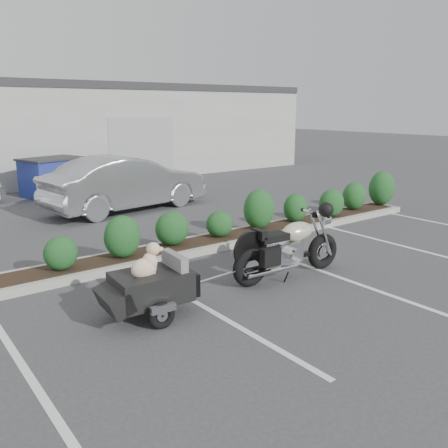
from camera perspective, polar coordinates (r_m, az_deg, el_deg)
ground at (r=8.60m, az=4.13°, el=-6.54°), size 90.00×90.00×0.00m
planter_kerb at (r=10.80m, az=0.47°, el=-1.82°), size 12.00×1.00×0.15m
building at (r=23.68m, az=-24.39°, el=10.25°), size 26.00×10.00×4.00m
motorcycle at (r=8.55m, az=7.84°, el=-2.89°), size 2.40×0.81×1.37m
pet_trailer at (r=7.01m, az=-8.89°, el=-7.33°), size 1.92×1.07×1.14m
sedan at (r=14.39m, az=-11.63°, el=4.84°), size 5.09×2.37×1.62m
dumpster at (r=17.52m, az=-19.89°, el=5.40°), size 2.32×1.91×1.31m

